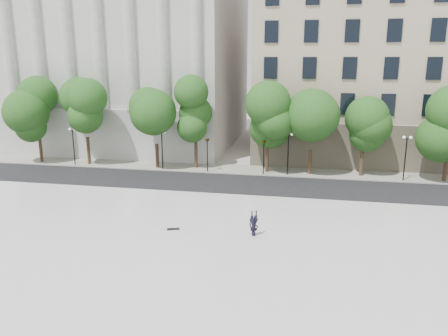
{
  "coord_description": "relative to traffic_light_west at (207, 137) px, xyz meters",
  "views": [
    {
      "loc": [
        7.94,
        -20.9,
        11.65
      ],
      "look_at": [
        2.07,
        10.0,
        3.73
      ],
      "focal_mm": 35.0,
      "sensor_mm": 36.0,
      "label": 1
    }
  ],
  "objects": [
    {
      "name": "ground",
      "position": [
        2.03,
        -22.3,
        -3.75
      ],
      "size": [
        160.0,
        160.0,
        0.0
      ],
      "primitive_type": "plane",
      "color": "beige",
      "rests_on": "ground"
    },
    {
      "name": "street",
      "position": [
        2.03,
        -4.3,
        -3.74
      ],
      "size": [
        60.0,
        8.0,
        0.02
      ],
      "primitive_type": "cube",
      "color": "black",
      "rests_on": "ground"
    },
    {
      "name": "skateboard",
      "position": [
        1.48,
        -16.84,
        -3.26
      ],
      "size": [
        0.86,
        0.47,
        0.09
      ],
      "primitive_type": "cube",
      "rotation": [
        0.0,
        0.0,
        0.33
      ],
      "color": "black",
      "rests_on": "plaza"
    },
    {
      "name": "building_west",
      "position": [
        -14.97,
        16.27,
        9.13
      ],
      "size": [
        31.5,
        27.65,
        25.6
      ],
      "color": "silver",
      "rests_on": "ground"
    },
    {
      "name": "lamp_posts",
      "position": [
        2.08,
        0.3,
        -0.75
      ],
      "size": [
        35.64,
        0.28,
        4.49
      ],
      "color": "black",
      "rests_on": "ground"
    },
    {
      "name": "street_trees",
      "position": [
        2.62,
        1.07,
        1.54
      ],
      "size": [
        47.27,
        4.66,
        7.87
      ],
      "color": "#382619",
      "rests_on": "ground"
    },
    {
      "name": "traffic_light_west",
      "position": [
        0.0,
        0.0,
        0.0
      ],
      "size": [
        0.64,
        1.91,
        4.25
      ],
      "color": "black",
      "rests_on": "ground"
    },
    {
      "name": "person_lying",
      "position": [
        6.93,
        -16.85,
        -3.07
      ],
      "size": [
        1.24,
        1.79,
        0.46
      ],
      "primitive_type": "imported",
      "rotation": [
        -1.54,
        0.0,
        0.41
      ],
      "color": "black",
      "rests_on": "plaza"
    },
    {
      "name": "traffic_light_east",
      "position": [
        5.87,
        0.0,
        -0.1
      ],
      "size": [
        0.8,
        1.68,
        4.16
      ],
      "color": "black",
      "rests_on": "ground"
    },
    {
      "name": "plaza",
      "position": [
        2.03,
        -19.3,
        -3.53
      ],
      "size": [
        44.0,
        22.0,
        0.45
      ],
      "primitive_type": "cube",
      "color": "silver",
      "rests_on": "ground"
    },
    {
      "name": "far_sidewalk",
      "position": [
        2.03,
        1.7,
        -3.69
      ],
      "size": [
        60.0,
        4.0,
        0.12
      ],
      "primitive_type": "cube",
      "color": "#98968C",
      "rests_on": "ground"
    },
    {
      "name": "building_east",
      "position": [
        22.03,
        16.61,
        7.39
      ],
      "size": [
        36.0,
        26.15,
        23.0
      ],
      "color": "#BAA98E",
      "rests_on": "ground"
    }
  ]
}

